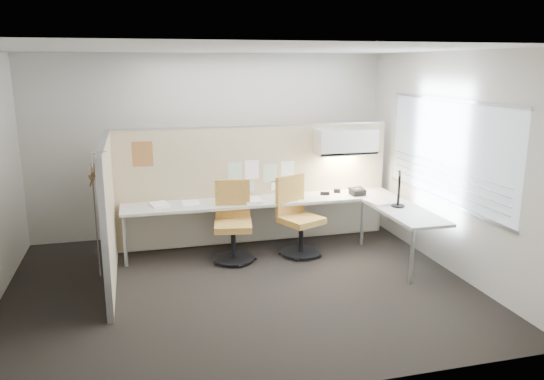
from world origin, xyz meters
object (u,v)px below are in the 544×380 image
object	(u,v)px
monitor	(399,187)
chair_right	(297,219)
phone	(357,192)
chair_left	(233,224)
desk	(288,209)

from	to	relation	value
monitor	chair_right	bearing A→B (deg)	96.42
monitor	phone	size ratio (longest dim) A/B	2.05
chair_left	phone	bearing A→B (deg)	17.61
desk	chair_left	xyz separation A→B (m)	(-0.84, -0.20, -0.10)
desk	phone	bearing A→B (deg)	2.80
chair_left	chair_right	distance (m)	0.92
monitor	phone	xyz separation A→B (m)	(-0.28, 0.75, -0.22)
desk	chair_right	world-z (taller)	chair_right
chair_right	monitor	size ratio (longest dim) A/B	2.34
chair_left	phone	world-z (taller)	chair_left
desk	monitor	world-z (taller)	monitor
chair_right	phone	size ratio (longest dim) A/B	4.81
chair_right	desk	bearing A→B (deg)	87.26
chair_left	monitor	bearing A→B (deg)	-2.43
chair_left	monitor	world-z (taller)	monitor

